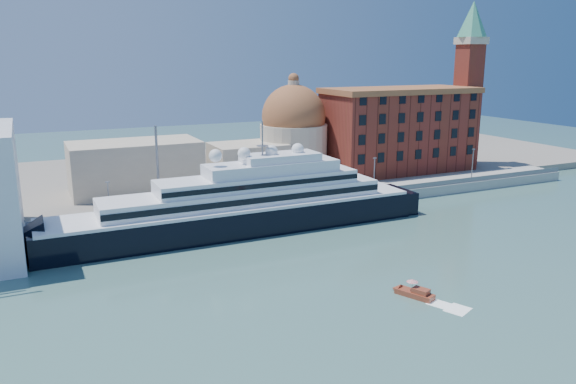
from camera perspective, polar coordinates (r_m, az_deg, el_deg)
ground at (r=94.23m, az=3.87°, el=-7.32°), size 400.00×400.00×0.00m
quay at (r=123.17m, az=-3.82°, el=-1.66°), size 180.00×10.00×2.50m
land at (r=161.08m, az=-9.18°, el=1.75°), size 260.00×72.00×2.00m
quay_fence at (r=118.65m, az=-3.03°, el=-1.31°), size 180.00×0.10×1.20m
superyacht at (r=109.20m, az=-6.44°, el=-2.03°), size 84.18×11.67×25.16m
water_taxi at (r=83.71m, az=12.84°, el=-9.95°), size 4.00×5.91×2.67m
warehouse at (r=161.30m, az=11.21°, el=6.29°), size 43.00×19.00×23.25m
campanile at (r=175.47m, az=17.90°, el=11.38°), size 8.40×8.40×47.00m
church at (r=145.07m, az=-4.97°, el=4.55°), size 66.00×18.00×25.50m
lamp_posts at (r=115.65m, az=-9.42°, el=1.56°), size 120.80×2.40×18.00m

